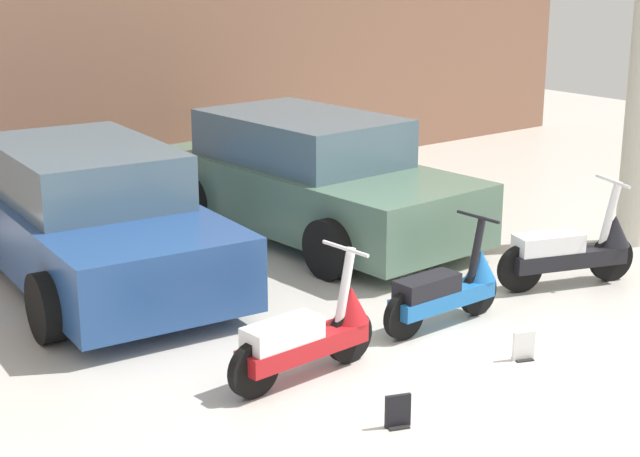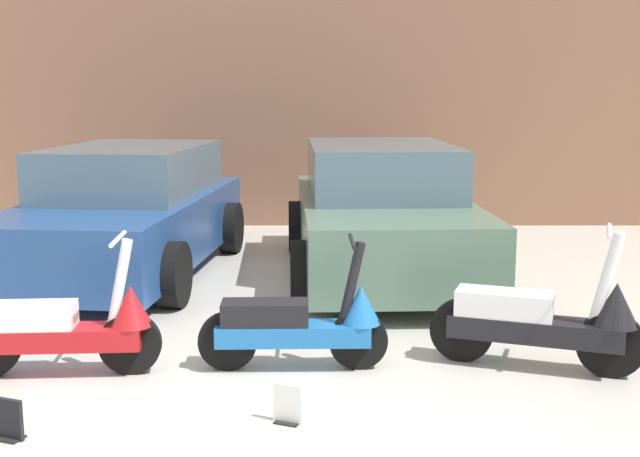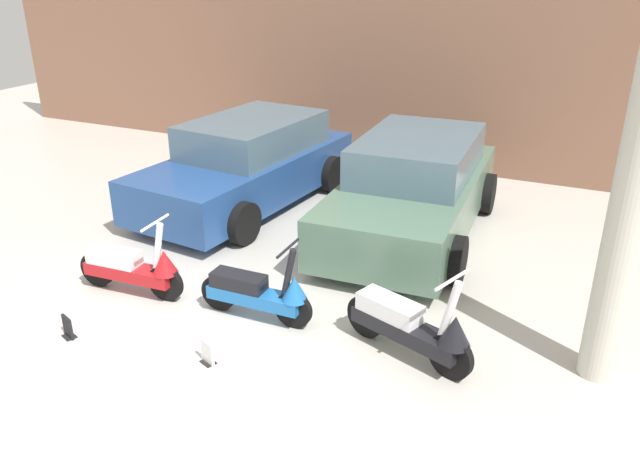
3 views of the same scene
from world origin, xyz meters
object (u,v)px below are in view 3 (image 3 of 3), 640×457
at_px(placard_near_right_scooter, 207,354).
at_px(support_column_side, 627,218).
at_px(placard_near_left_scooter, 68,328).
at_px(scooter_front_left, 134,267).
at_px(scooter_front_center, 412,326).
at_px(car_rear_left, 248,165).
at_px(car_rear_center, 413,189).
at_px(scooter_front_right, 260,292).

bearing_deg(placard_near_right_scooter, support_column_side, 22.31).
bearing_deg(placard_near_left_scooter, support_column_side, 18.11).
relative_size(scooter_front_left, scooter_front_center, 0.98).
relative_size(car_rear_left, placard_near_left_scooter, 17.13).
xyz_separation_m(scooter_front_left, car_rear_left, (-0.34, 3.36, 0.32)).
distance_m(placard_near_left_scooter, placard_near_right_scooter, 1.72).
distance_m(scooter_front_center, support_column_side, 2.30).
relative_size(car_rear_left, support_column_side, 1.29).
relative_size(placard_near_left_scooter, support_column_side, 0.08).
xyz_separation_m(placard_near_left_scooter, placard_near_right_scooter, (1.70, 0.25, 0.00)).
relative_size(car_rear_center, placard_near_left_scooter, 17.10).
relative_size(scooter_front_right, car_rear_center, 0.33).
height_order(car_rear_center, support_column_side, support_column_side).
xyz_separation_m(scooter_front_center, placard_near_right_scooter, (-1.91, -0.99, -0.28)).
xyz_separation_m(car_rear_center, placard_near_right_scooter, (-0.91, -4.20, -0.60)).
bearing_deg(car_rear_left, placard_near_left_scooter, 9.80).
relative_size(scooter_front_center, car_rear_left, 0.35).
distance_m(scooter_front_right, support_column_side, 3.93).
bearing_deg(scooter_front_center, placard_near_right_scooter, -133.49).
xyz_separation_m(scooter_front_center, car_rear_center, (-0.99, 3.22, 0.31)).
height_order(car_rear_center, placard_near_left_scooter, car_rear_center).
height_order(scooter_front_right, support_column_side, support_column_side).
xyz_separation_m(car_rear_left, placard_near_left_scooter, (0.31, -4.48, -0.58)).
xyz_separation_m(car_rear_center, placard_near_left_scooter, (-2.61, -4.45, -0.60)).
distance_m(scooter_front_right, car_rear_center, 3.33).
xyz_separation_m(scooter_front_center, support_column_side, (1.80, 0.54, 1.32)).
height_order(scooter_front_center, placard_near_left_scooter, scooter_front_center).
distance_m(scooter_front_left, placard_near_right_scooter, 1.90).
bearing_deg(scooter_front_right, placard_near_left_scooter, -145.94).
relative_size(scooter_front_left, car_rear_left, 0.34).
height_order(car_rear_left, support_column_side, support_column_side).
distance_m(scooter_front_left, scooter_front_center, 3.58).
relative_size(scooter_front_right, scooter_front_center, 0.94).
bearing_deg(car_rear_left, car_rear_center, 95.29).
bearing_deg(placard_near_left_scooter, scooter_front_right, 35.23).
xyz_separation_m(scooter_front_left, scooter_front_right, (1.73, 0.13, -0.02)).
distance_m(car_rear_left, placard_near_left_scooter, 4.53).
bearing_deg(scooter_front_center, car_rear_center, 126.34).
bearing_deg(car_rear_center, scooter_front_center, 14.62).
bearing_deg(scooter_front_right, car_rear_left, 121.51).
relative_size(scooter_front_left, support_column_side, 0.44).
distance_m(car_rear_left, support_column_side, 6.41).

